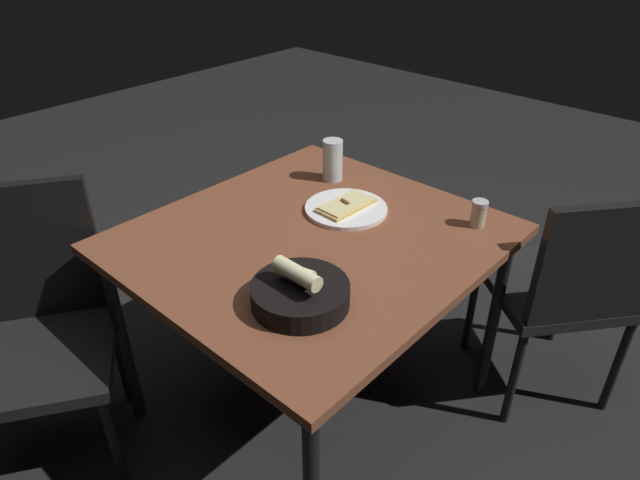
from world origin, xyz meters
TOP-DOWN VIEW (x-y plane):
  - ground at (0.00, 0.00)m, footprint 8.00×8.00m
  - dining_table at (0.00, 0.00)m, footprint 0.98×1.05m
  - pizza_plate at (-0.02, 0.19)m, footprint 0.27×0.27m
  - bread_basket at (0.21, -0.27)m, footprint 0.25×0.25m
  - beer_glass at (-0.21, 0.34)m, footprint 0.07×0.07m
  - pepper_shaker at (0.34, 0.39)m, footprint 0.05×0.05m
  - chair_near at (0.60, 0.61)m, footprint 0.62×0.62m
  - chair_far at (-0.54, -0.66)m, footprint 0.61×0.61m

SIDE VIEW (x-z plane):
  - ground at x=0.00m, z-range 0.00..0.00m
  - chair_near at x=0.60m, z-range 0.07..0.94m
  - chair_far at x=-0.54m, z-range 0.06..0.96m
  - dining_table at x=0.00m, z-range 0.30..1.03m
  - pizza_plate at x=-0.02m, z-range 0.72..0.75m
  - bread_basket at x=0.21m, z-range 0.70..0.82m
  - pepper_shaker at x=0.34m, z-range 0.72..0.81m
  - beer_glass at x=-0.21m, z-range 0.71..0.86m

